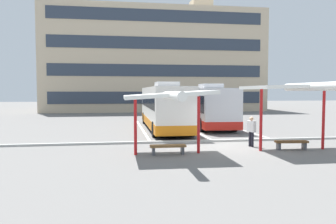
{
  "coord_description": "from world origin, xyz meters",
  "views": [
    {
      "loc": [
        -5.47,
        -16.51,
        2.86
      ],
      "look_at": [
        -2.44,
        3.5,
        1.6
      ],
      "focal_mm": 35.17,
      "sensor_mm": 36.0,
      "label": 1
    }
  ],
  "objects_px": {
    "coach_bus_0": "(164,107)",
    "waiting_passenger_0": "(251,130)",
    "bench_1": "(291,143)",
    "waiting_shelter_0": "(168,96)",
    "waiting_shelter_1": "(297,88)",
    "bench_0": "(168,147)",
    "coach_bus_1": "(207,107)"
  },
  "relations": [
    {
      "from": "coach_bus_0",
      "to": "waiting_passenger_0",
      "type": "xyz_separation_m",
      "value": [
        3.38,
        -8.63,
        -0.78
      ]
    },
    {
      "from": "coach_bus_0",
      "to": "bench_1",
      "type": "height_order",
      "value": "coach_bus_0"
    },
    {
      "from": "waiting_shelter_0",
      "to": "waiting_shelter_1",
      "type": "bearing_deg",
      "value": 1.06
    },
    {
      "from": "coach_bus_0",
      "to": "waiting_shelter_1",
      "type": "bearing_deg",
      "value": -63.97
    },
    {
      "from": "waiting_shelter_0",
      "to": "bench_1",
      "type": "distance_m",
      "value": 6.64
    },
    {
      "from": "coach_bus_0",
      "to": "waiting_shelter_1",
      "type": "xyz_separation_m",
      "value": [
        4.97,
        -10.18,
        1.38
      ]
    },
    {
      "from": "coach_bus_0",
      "to": "bench_1",
      "type": "xyz_separation_m",
      "value": [
        4.97,
        -9.83,
        -1.33
      ]
    },
    {
      "from": "waiting_shelter_0",
      "to": "bench_0",
      "type": "height_order",
      "value": "waiting_shelter_0"
    },
    {
      "from": "coach_bus_1",
      "to": "waiting_passenger_0",
      "type": "bearing_deg",
      "value": -92.36
    },
    {
      "from": "bench_1",
      "to": "waiting_passenger_0",
      "type": "height_order",
      "value": "waiting_passenger_0"
    },
    {
      "from": "coach_bus_0",
      "to": "bench_1",
      "type": "distance_m",
      "value": 11.09
    },
    {
      "from": "coach_bus_0",
      "to": "waiting_shelter_1",
      "type": "height_order",
      "value": "coach_bus_0"
    },
    {
      "from": "waiting_shelter_0",
      "to": "bench_0",
      "type": "distance_m",
      "value": 2.33
    },
    {
      "from": "coach_bus_0",
      "to": "bench_1",
      "type": "bearing_deg",
      "value": -63.17
    },
    {
      "from": "bench_0",
      "to": "coach_bus_0",
      "type": "bearing_deg",
      "value": 83.09
    },
    {
      "from": "bench_0",
      "to": "waiting_passenger_0",
      "type": "relative_size",
      "value": 1.05
    },
    {
      "from": "coach_bus_1",
      "to": "waiting_shelter_1",
      "type": "bearing_deg",
      "value": -84.36
    },
    {
      "from": "coach_bus_1",
      "to": "waiting_shelter_0",
      "type": "distance_m",
      "value": 12.97
    },
    {
      "from": "coach_bus_1",
      "to": "waiting_shelter_0",
      "type": "bearing_deg",
      "value": -112.94
    },
    {
      "from": "coach_bus_0",
      "to": "bench_0",
      "type": "relative_size",
      "value": 7.46
    },
    {
      "from": "coach_bus_0",
      "to": "waiting_shelter_1",
      "type": "distance_m",
      "value": 11.41
    },
    {
      "from": "bench_1",
      "to": "coach_bus_1",
      "type": "bearing_deg",
      "value": 95.81
    },
    {
      "from": "coach_bus_1",
      "to": "bench_1",
      "type": "distance_m",
      "value": 11.57
    },
    {
      "from": "waiting_passenger_0",
      "to": "bench_1",
      "type": "bearing_deg",
      "value": -36.9
    },
    {
      "from": "waiting_shelter_0",
      "to": "bench_1",
      "type": "bearing_deg",
      "value": 4.32
    },
    {
      "from": "waiting_passenger_0",
      "to": "coach_bus_1",
      "type": "bearing_deg",
      "value": 87.64
    },
    {
      "from": "bench_0",
      "to": "waiting_passenger_0",
      "type": "height_order",
      "value": "waiting_passenger_0"
    },
    {
      "from": "coach_bus_1",
      "to": "bench_1",
      "type": "xyz_separation_m",
      "value": [
        1.16,
        -11.44,
        -1.29
      ]
    },
    {
      "from": "waiting_shelter_0",
      "to": "bench_0",
      "type": "xyz_separation_m",
      "value": [
        -0.0,
        0.12,
        -2.33
      ]
    },
    {
      "from": "waiting_shelter_1",
      "to": "waiting_passenger_0",
      "type": "distance_m",
      "value": 3.09
    },
    {
      "from": "coach_bus_1",
      "to": "waiting_passenger_0",
      "type": "relative_size",
      "value": 7.05
    },
    {
      "from": "coach_bus_1",
      "to": "waiting_shelter_1",
      "type": "distance_m",
      "value": 11.93
    }
  ]
}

